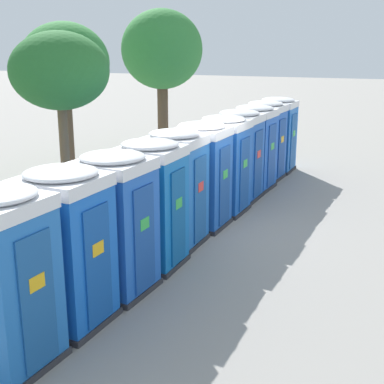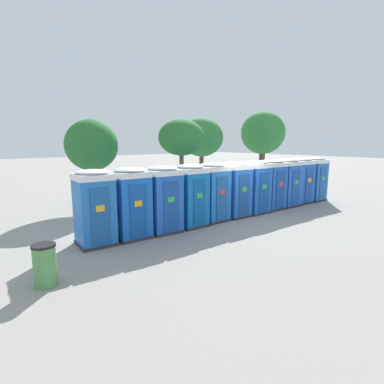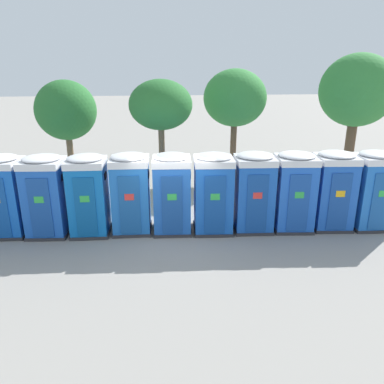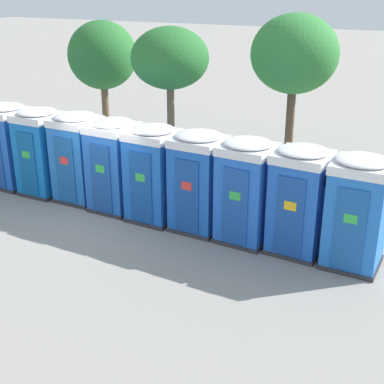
# 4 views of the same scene
# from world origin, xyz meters

# --- Properties ---
(ground_plane) EXTENTS (120.00, 120.00, 0.00)m
(ground_plane) POSITION_xyz_m (0.00, 0.00, 0.00)
(ground_plane) COLOR gray
(portapotty_1) EXTENTS (1.27, 1.27, 2.54)m
(portapotty_1) POSITION_xyz_m (-5.16, 0.36, 1.28)
(portapotty_1) COLOR #2D2D33
(portapotty_1) RESTS_ON ground
(portapotty_2) EXTENTS (1.30, 1.29, 2.54)m
(portapotty_2) POSITION_xyz_m (-3.87, 0.22, 1.28)
(portapotty_2) COLOR #2D2D33
(portapotty_2) RESTS_ON ground
(portapotty_3) EXTENTS (1.19, 1.23, 2.54)m
(portapotty_3) POSITION_xyz_m (-2.58, 0.15, 1.28)
(portapotty_3) COLOR #2D2D33
(portapotty_3) RESTS_ON ground
(portapotty_4) EXTENTS (1.23, 1.23, 2.54)m
(portapotty_4) POSITION_xyz_m (-1.28, 0.19, 1.28)
(portapotty_4) COLOR #2D2D33
(portapotty_4) RESTS_ON ground
(portapotty_5) EXTENTS (1.25, 1.26, 2.54)m
(portapotty_5) POSITION_xyz_m (0.00, 0.06, 1.28)
(portapotty_5) COLOR #2D2D33
(portapotty_5) RESTS_ON ground
(portapotty_6) EXTENTS (1.29, 1.27, 2.54)m
(portapotty_6) POSITION_xyz_m (1.29, -0.06, 1.28)
(portapotty_6) COLOR #2D2D33
(portapotty_6) RESTS_ON ground
(portapotty_7) EXTENTS (1.28, 1.27, 2.54)m
(portapotty_7) POSITION_xyz_m (2.58, -0.08, 1.28)
(portapotty_7) COLOR #2D2D33
(portapotty_7) RESTS_ON ground
(portapotty_8) EXTENTS (1.32, 1.30, 2.54)m
(portapotty_8) POSITION_xyz_m (3.87, -0.16, 1.28)
(portapotty_8) COLOR #2D2D33
(portapotty_8) RESTS_ON ground
(portapotty_9) EXTENTS (1.31, 1.30, 2.54)m
(portapotty_9) POSITION_xyz_m (5.17, -0.18, 1.28)
(portapotty_9) COLOR #2D2D33
(portapotty_9) RESTS_ON ground
(portapotty_10) EXTENTS (1.28, 1.26, 2.54)m
(portapotty_10) POSITION_xyz_m (6.45, -0.29, 1.28)
(portapotty_10) COLOR #2D2D33
(portapotty_10) RESTS_ON ground
(street_tree_0) EXTENTS (2.46, 2.46, 4.61)m
(street_tree_0) POSITION_xyz_m (-0.20, 3.76, 3.61)
(street_tree_0) COLOR brown
(street_tree_0) RESTS_ON ground
(street_tree_1) EXTENTS (2.83, 2.83, 4.97)m
(street_tree_1) POSITION_xyz_m (3.18, 5.91, 3.68)
(street_tree_1) COLOR brown
(street_tree_1) RESTS_ON ground
(street_tree_2) EXTENTS (2.61, 2.61, 4.53)m
(street_tree_2) POSITION_xyz_m (-4.26, 5.92, 3.22)
(street_tree_2) COLOR brown
(street_tree_2) RESTS_ON ground
(street_tree_3) EXTENTS (3.22, 3.22, 5.62)m
(street_tree_3) POSITION_xyz_m (8.33, 4.87, 4.02)
(street_tree_3) COLOR brown
(street_tree_3) RESTS_ON ground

